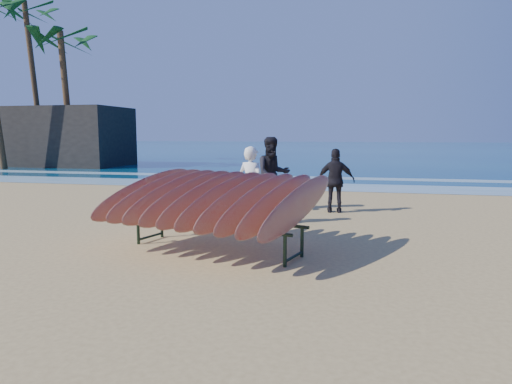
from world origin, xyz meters
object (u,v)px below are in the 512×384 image
at_px(surfboard_rack, 215,199).
at_px(palm_mid, 64,43).
at_px(palm_right, 30,15).
at_px(person_white, 251,186).
at_px(person_dark_a, 273,174).
at_px(building, 60,137).
at_px(person_dark_b, 336,181).

height_order(surfboard_rack, palm_mid, palm_mid).
bearing_deg(palm_right, person_white, -42.91).
distance_m(person_dark_a, palm_mid, 20.37).
height_order(surfboard_rack, palm_right, palm_right).
relative_size(surfboard_rack, person_white, 2.21).
bearing_deg(palm_right, building, -36.09).
bearing_deg(palm_right, person_dark_a, -39.55).
bearing_deg(person_dark_b, surfboard_rack, 63.89).
relative_size(person_dark_a, palm_right, 0.18).
distance_m(person_white, palm_mid, 21.59).
bearing_deg(surfboard_rack, palm_mid, 147.10).
xyz_separation_m(palm_mid, palm_right, (-5.13, 3.83, 2.78)).
bearing_deg(palm_right, person_dark_b, -37.32).
distance_m(surfboard_rack, person_dark_a, 4.30).
height_order(surfboard_rack, person_white, person_white).
bearing_deg(surfboard_rack, building, 147.84).
bearing_deg(surfboard_rack, person_white, 104.18).
bearing_deg(palm_mid, surfboard_rack, -49.24).
height_order(person_dark_a, building, building).
relative_size(person_dark_b, palm_right, 0.15).
relative_size(person_dark_a, palm_mid, 0.24).
xyz_separation_m(person_dark_b, palm_mid, (-16.38, 12.56, 6.39)).
bearing_deg(person_dark_a, palm_right, 113.24).
bearing_deg(surfboard_rack, person_dark_b, 83.38).
height_order(building, palm_right, palm_right).
bearing_deg(person_dark_b, palm_right, -40.47).
height_order(palm_mid, palm_right, palm_right).
xyz_separation_m(person_white, palm_right, (-19.77, 18.38, 9.12)).
xyz_separation_m(surfboard_rack, person_white, (0.09, 2.33, -0.03)).
relative_size(person_white, person_dark_a, 0.90).
distance_m(surfboard_rack, person_dark_b, 4.68).
bearing_deg(person_dark_b, person_dark_a, -2.41).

